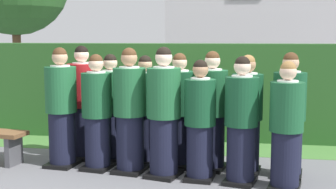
% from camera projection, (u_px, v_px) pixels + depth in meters
% --- Properties ---
extents(ground_plane, '(60.00, 60.00, 0.00)m').
position_uv_depth(ground_plane, '(165.00, 175.00, 6.02)').
color(ground_plane, slate).
extents(student_front_row_0, '(0.44, 0.55, 1.68)m').
position_uv_depth(student_front_row_0, '(61.00, 110.00, 6.38)').
color(student_front_row_0, black).
rests_on(student_front_row_0, ground).
extents(student_front_row_1, '(0.43, 0.51, 1.59)m').
position_uv_depth(student_front_row_1, '(97.00, 115.00, 6.24)').
color(student_front_row_1, black).
rests_on(student_front_row_1, ground).
extents(student_front_row_2, '(0.46, 0.56, 1.68)m').
position_uv_depth(student_front_row_2, '(130.00, 113.00, 6.10)').
color(student_front_row_2, black).
rests_on(student_front_row_2, ground).
extents(student_front_row_3, '(0.50, 0.57, 1.70)m').
position_uv_depth(student_front_row_3, '(164.00, 115.00, 5.90)').
color(student_front_row_3, black).
rests_on(student_front_row_3, ground).
extents(student_front_row_4, '(0.40, 0.47, 1.54)m').
position_uv_depth(student_front_row_4, '(200.00, 123.00, 5.78)').
color(student_front_row_4, black).
rests_on(student_front_row_4, ground).
extents(student_front_row_5, '(0.46, 0.53, 1.59)m').
position_uv_depth(student_front_row_5, '(241.00, 124.00, 5.62)').
color(student_front_row_5, black).
rests_on(student_front_row_5, ground).
extents(student_front_row_6, '(0.45, 0.53, 1.55)m').
position_uv_depth(student_front_row_6, '(286.00, 129.00, 5.40)').
color(student_front_row_6, black).
rests_on(student_front_row_6, ground).
extents(student_in_red_blazer, '(0.50, 0.58, 1.69)m').
position_uv_depth(student_in_red_blazer, '(83.00, 105.00, 6.83)').
color(student_in_red_blazer, black).
rests_on(student_in_red_blazer, ground).
extents(student_rear_row_1, '(0.42, 0.49, 1.58)m').
position_uv_depth(student_rear_row_1, '(111.00, 110.00, 6.70)').
color(student_rear_row_1, black).
rests_on(student_rear_row_1, ground).
extents(student_rear_row_2, '(0.43, 0.53, 1.56)m').
position_uv_depth(student_rear_row_2, '(145.00, 112.00, 6.57)').
color(student_rear_row_2, black).
rests_on(student_rear_row_2, ground).
extents(student_rear_row_3, '(0.46, 0.55, 1.60)m').
position_uv_depth(student_rear_row_3, '(179.00, 113.00, 6.39)').
color(student_rear_row_3, black).
rests_on(student_rear_row_3, ground).
extents(student_rear_row_4, '(0.48, 0.54, 1.63)m').
position_uv_depth(student_rear_row_4, '(212.00, 113.00, 6.23)').
color(student_rear_row_4, black).
rests_on(student_rear_row_4, ground).
extents(student_rear_row_5, '(0.43, 0.53, 1.59)m').
position_uv_depth(student_rear_row_5, '(247.00, 117.00, 6.06)').
color(student_rear_row_5, black).
rests_on(student_rear_row_5, ground).
extents(student_rear_row_6, '(0.45, 0.52, 1.63)m').
position_uv_depth(student_rear_row_6, '(289.00, 118.00, 5.90)').
color(student_rear_row_6, black).
rests_on(student_rear_row_6, ground).
extents(hedge, '(8.65, 0.70, 1.70)m').
position_uv_depth(hedge, '(186.00, 91.00, 8.23)').
color(hedge, '#285623').
rests_on(hedge, ground).
extents(lawn_strip, '(8.65, 0.90, 0.01)m').
position_uv_depth(lawn_strip, '(180.00, 147.00, 7.55)').
color(lawn_strip, '#477A38').
rests_on(lawn_strip, ground).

